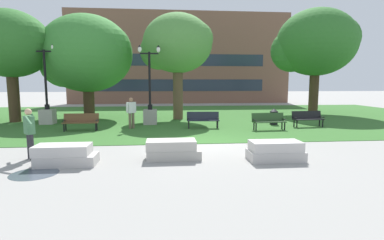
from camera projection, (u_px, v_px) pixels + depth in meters
The scene contains 21 objects.
ground_plane at pixel (205, 144), 12.53m from camera, with size 140.00×140.00×0.00m, color gray.
grass_lawn at pixel (187, 117), 22.41m from camera, with size 40.00×20.00×0.02m, color #336628.
concrete_block_center at pixel (65, 155), 9.36m from camera, with size 1.85×0.90×0.64m.
concrete_block_left at pixel (173, 150), 10.11m from camera, with size 1.82×0.90×0.64m.
concrete_block_right at pixel (275, 151), 9.91m from camera, with size 1.80×0.90×0.64m.
person_skateboarder at pixel (29, 130), 9.96m from camera, with size 0.77×1.38×1.71m.
skateboard at pixel (44, 155), 10.35m from camera, with size 0.55×1.02×0.14m.
puddle at pixel (34, 174), 8.46m from camera, with size 1.31×1.31×0.01m, color #47515B.
park_bench_near_left at pixel (269, 120), 16.09m from camera, with size 1.83×0.64×0.90m.
park_bench_near_right at pixel (203, 119), 16.75m from camera, with size 1.83×0.65×0.90m.
park_bench_far_left at pixel (308, 118), 17.20m from camera, with size 1.84×0.67×0.90m.
park_bench_far_right at pixel (81, 121), 15.81m from camera, with size 1.81×0.58×0.90m.
lamp_post_right at pixel (150, 108), 18.19m from camera, with size 1.32×0.80×4.74m.
lamp_post_left at pixel (47, 108), 18.32m from camera, with size 1.32×0.80×4.89m.
tree_far_left at pixel (315, 43), 24.13m from camera, with size 6.60×6.29×8.41m.
tree_near_left at pixel (86, 55), 20.78m from camera, with size 6.56×6.25×7.18m.
tree_far_right at pixel (9, 45), 18.79m from camera, with size 5.20×4.95×7.06m.
tree_near_right at pixel (177, 45), 20.25m from camera, with size 4.92×4.69×7.16m.
trash_bin at pixel (274, 117), 18.15m from camera, with size 0.49×0.49×0.96m.
person_bystander_near_lawn at pixel (131, 111), 16.53m from camera, with size 0.56×0.48×1.71m.
building_facade_distant at pixel (181, 58), 36.07m from camera, with size 26.81×1.03×10.95m.
Camera 1 is at (-1.70, -12.20, 2.58)m, focal length 28.00 mm.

